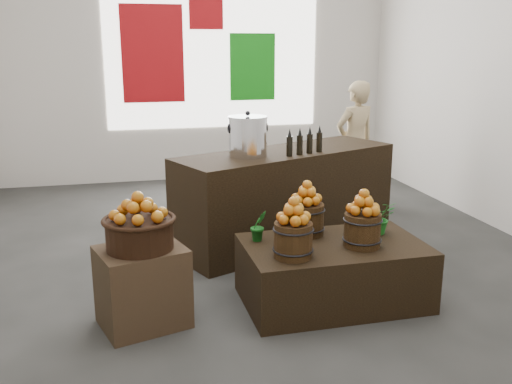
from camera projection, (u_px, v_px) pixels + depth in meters
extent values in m
plane|color=#393836|center=(244.00, 256.00, 5.67)|extent=(7.00, 7.00, 0.00)
cube|color=beige|center=(193.00, 47.00, 8.46)|extent=(6.00, 0.04, 4.00)
cube|color=white|center=(213.00, 47.00, 8.51)|extent=(3.20, 0.02, 2.40)
cube|color=#9E0C11|center=(153.00, 54.00, 8.32)|extent=(0.90, 0.04, 1.40)
cube|color=#138015|center=(252.00, 67.00, 8.71)|extent=(0.70, 0.04, 1.00)
cube|color=#9E0C11|center=(206.00, 12.00, 8.35)|extent=(0.50, 0.04, 0.50)
cube|color=#4C3523|center=(142.00, 287.00, 4.22)|extent=(0.72, 0.65, 0.61)
cylinder|color=black|center=(140.00, 234.00, 4.12)|extent=(0.48, 0.48, 0.22)
cube|color=black|center=(333.00, 272.00, 4.62)|extent=(1.45, 0.90, 0.50)
cylinder|color=#39250F|center=(293.00, 240.00, 4.24)|extent=(0.29, 0.29, 0.27)
cylinder|color=#39250F|center=(362.00, 230.00, 4.47)|extent=(0.29, 0.29, 0.27)
cylinder|color=#39250F|center=(306.00, 219.00, 4.74)|extent=(0.29, 0.29, 0.27)
imported|color=#135C18|center=(379.00, 217.00, 4.77)|extent=(0.27, 0.24, 0.28)
imported|color=#135C18|center=(259.00, 226.00, 4.60)|extent=(0.17, 0.15, 0.25)
cube|color=black|center=(286.00, 197.00, 5.98)|extent=(2.51, 1.64, 0.98)
cylinder|color=silver|center=(248.00, 137.00, 5.52)|extent=(0.37, 0.37, 0.37)
imported|color=tan|center=(355.00, 143.00, 7.36)|extent=(0.67, 0.53, 1.60)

